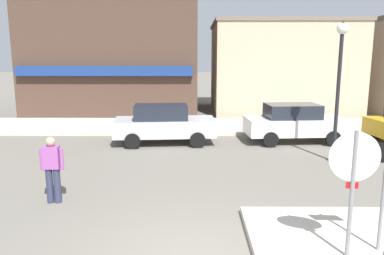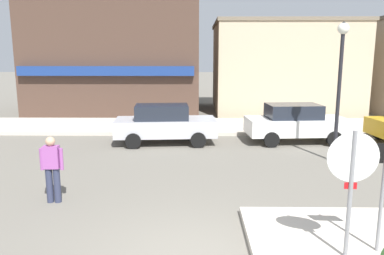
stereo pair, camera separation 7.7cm
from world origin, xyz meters
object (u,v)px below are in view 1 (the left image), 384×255
(stop_sign, at_px, (353,178))
(parked_car_nearest, at_px, (164,124))
(parked_car_second, at_px, (294,122))
(pedestrian_crossing_near, at_px, (52,168))
(one_way_sign, at_px, (384,185))
(lamp_post, at_px, (339,72))

(stop_sign, height_order, parked_car_nearest, stop_sign)
(parked_car_nearest, relative_size, parked_car_second, 1.00)
(stop_sign, xyz_separation_m, parked_car_second, (1.52, 9.23, -0.71))
(parked_car_nearest, relative_size, pedestrian_crossing_near, 2.56)
(one_way_sign, bearing_deg, parked_car_second, 84.36)
(parked_car_nearest, height_order, pedestrian_crossing_near, pedestrian_crossing_near)
(parked_car_nearest, bearing_deg, one_way_sign, -63.21)
(one_way_sign, relative_size, pedestrian_crossing_near, 1.30)
(stop_sign, xyz_separation_m, pedestrian_crossing_near, (-5.92, 2.68, -0.65))
(pedestrian_crossing_near, bearing_deg, parked_car_second, 41.40)
(lamp_post, xyz_separation_m, pedestrian_crossing_near, (-8.01, -3.66, -2.09))
(stop_sign, bearing_deg, lamp_post, 71.74)
(lamp_post, bearing_deg, one_way_sign, -103.45)
(one_way_sign, distance_m, parked_car_second, 9.08)
(one_way_sign, relative_size, parked_car_second, 0.51)
(one_way_sign, relative_size, lamp_post, 0.46)
(parked_car_nearest, bearing_deg, parked_car_second, 3.16)
(parked_car_second, bearing_deg, stop_sign, -99.33)
(one_way_sign, height_order, pedestrian_crossing_near, one_way_sign)
(one_way_sign, bearing_deg, pedestrian_crossing_near, 159.35)
(parked_car_second, height_order, pedestrian_crossing_near, pedestrian_crossing_near)
(parked_car_second, distance_m, pedestrian_crossing_near, 9.91)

